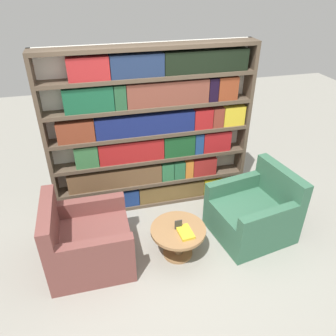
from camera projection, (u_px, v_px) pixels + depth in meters
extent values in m
plane|color=gray|center=(177.00, 266.00, 3.97)|extent=(14.00, 14.00, 0.00)
cube|color=silver|center=(150.00, 129.00, 4.58)|extent=(2.79, 0.05, 2.32)
cube|color=brown|center=(47.00, 144.00, 4.19)|extent=(0.05, 0.30, 2.32)
cube|color=brown|center=(243.00, 123.00, 4.77)|extent=(0.05, 0.30, 2.32)
cube|color=brown|center=(153.00, 199.00, 5.08)|extent=(2.69, 0.30, 0.05)
cube|color=brown|center=(153.00, 180.00, 4.89)|extent=(2.69, 0.30, 0.05)
cube|color=brown|center=(152.00, 158.00, 4.68)|extent=(2.69, 0.30, 0.05)
cube|color=brown|center=(151.00, 133.00, 4.48)|extent=(2.69, 0.30, 0.05)
cube|color=brown|center=(151.00, 106.00, 4.28)|extent=(2.69, 0.30, 0.05)
cube|color=brown|center=(150.00, 77.00, 4.07)|extent=(2.69, 0.30, 0.05)
cube|color=brown|center=(149.00, 46.00, 3.88)|extent=(2.69, 0.30, 0.05)
cube|color=navy|center=(102.00, 200.00, 4.81)|extent=(1.07, 0.20, 0.26)
cube|color=brown|center=(171.00, 189.00, 5.03)|extent=(1.00, 0.20, 0.26)
cube|color=yellow|center=(211.00, 184.00, 5.17)|extent=(0.29, 0.20, 0.26)
cube|color=brown|center=(115.00, 177.00, 4.66)|extent=(1.32, 0.20, 0.28)
cube|color=#2C6E43|center=(167.00, 170.00, 4.82)|extent=(0.18, 0.20, 0.28)
cube|color=#296841|center=(178.00, 168.00, 4.86)|extent=(0.16, 0.20, 0.28)
cube|color=orange|center=(188.00, 167.00, 4.89)|extent=(0.12, 0.20, 0.28)
cube|color=maroon|center=(203.00, 165.00, 4.94)|extent=(0.35, 0.20, 0.28)
cube|color=#346C3C|center=(86.00, 155.00, 4.38)|extent=(0.30, 0.20, 0.30)
cube|color=#A21C1D|center=(131.00, 150.00, 4.51)|extent=(0.89, 0.20, 0.30)
cube|color=#184B24|center=(178.00, 144.00, 4.65)|extent=(0.44, 0.20, 0.30)
cube|color=navy|center=(198.00, 142.00, 4.71)|extent=(0.12, 0.20, 0.30)
cube|color=#A71A1E|center=(215.00, 140.00, 4.77)|extent=(0.41, 0.20, 0.30)
cube|color=brown|center=(76.00, 130.00, 4.17)|extent=(0.47, 0.20, 0.28)
cube|color=navy|center=(145.00, 123.00, 4.35)|extent=(1.32, 0.20, 0.28)
cube|color=#A21B1D|center=(202.00, 117.00, 4.52)|extent=(0.26, 0.20, 0.28)
cube|color=maroon|center=(216.00, 116.00, 4.57)|extent=(0.15, 0.20, 0.28)
cube|color=gold|center=(232.00, 114.00, 4.62)|extent=(0.31, 0.20, 0.28)
cube|color=#175335|center=(89.00, 99.00, 4.00)|extent=(0.60, 0.20, 0.31)
cube|color=#235131|center=(120.00, 96.00, 4.08)|extent=(0.14, 0.20, 0.31)
cube|color=brown|center=(167.00, 92.00, 4.21)|extent=(1.07, 0.20, 0.31)
cube|color=black|center=(212.00, 89.00, 4.34)|extent=(0.12, 0.20, 0.31)
cube|color=brown|center=(226.00, 87.00, 4.38)|extent=(0.27, 0.20, 0.31)
cube|color=#A22224|center=(88.00, 68.00, 3.81)|extent=(0.48, 0.20, 0.27)
cube|color=#1C2C4D|center=(137.00, 65.00, 3.94)|extent=(0.65, 0.20, 0.27)
cube|color=black|center=(206.00, 61.00, 4.12)|extent=(1.09, 0.20, 0.27)
cube|color=brown|center=(91.00, 247.00, 3.93)|extent=(0.95, 0.88, 0.46)
cube|color=brown|center=(49.00, 224.00, 3.60)|extent=(0.14, 0.88, 0.45)
cube|color=brown|center=(96.00, 249.00, 3.45)|extent=(0.81, 0.12, 0.20)
cube|color=brown|center=(92.00, 205.00, 4.08)|extent=(0.81, 0.12, 0.20)
cube|color=#336047|center=(250.00, 219.00, 4.37)|extent=(1.08, 1.03, 0.46)
cube|color=#336047|center=(281.00, 184.00, 4.27)|extent=(0.28, 0.89, 0.45)
cube|color=#336047|center=(233.00, 185.00, 4.47)|extent=(0.82, 0.25, 0.20)
cube|color=#336047|center=(269.00, 219.00, 3.87)|extent=(0.82, 0.25, 0.20)
cylinder|color=olive|center=(178.00, 242.00, 4.06)|extent=(0.12, 0.12, 0.38)
cylinder|color=olive|center=(178.00, 252.00, 4.15)|extent=(0.37, 0.37, 0.03)
cylinder|color=olive|center=(178.00, 230.00, 3.95)|extent=(0.67, 0.67, 0.04)
cube|color=black|center=(178.00, 228.00, 3.93)|extent=(0.05, 0.06, 0.01)
cube|color=#2D2D2D|center=(178.00, 225.00, 3.90)|extent=(0.09, 0.01, 0.13)
cube|color=gold|center=(185.00, 232.00, 3.86)|extent=(0.18, 0.26, 0.03)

